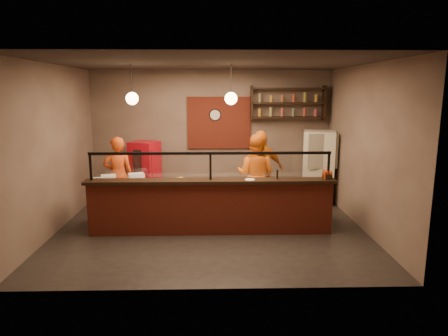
{
  "coord_description": "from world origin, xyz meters",
  "views": [
    {
      "loc": [
        0.06,
        -7.61,
        2.71
      ],
      "look_at": [
        0.27,
        0.3,
        1.16
      ],
      "focal_mm": 32.0,
      "sensor_mm": 36.0,
      "label": 1
    }
  ],
  "objects_px": {
    "wall_clock": "(215,115)",
    "red_cooler": "(145,171)",
    "cook_right": "(261,170)",
    "pizza_dough": "(266,182)",
    "pepper_mill": "(277,174)",
    "fridge": "(318,167)",
    "condiment_caddy": "(327,176)",
    "cook_mid": "(256,175)",
    "cook_left": "(118,175)"
  },
  "relations": [
    {
      "from": "wall_clock",
      "to": "cook_mid",
      "type": "relative_size",
      "value": 0.17
    },
    {
      "from": "wall_clock",
      "to": "red_cooler",
      "type": "height_order",
      "value": "wall_clock"
    },
    {
      "from": "cook_right",
      "to": "pizza_dough",
      "type": "distance_m",
      "value": 1.21
    },
    {
      "from": "pepper_mill",
      "to": "pizza_dough",
      "type": "bearing_deg",
      "value": 111.05
    },
    {
      "from": "cook_right",
      "to": "condiment_caddy",
      "type": "relative_size",
      "value": 10.25
    },
    {
      "from": "wall_clock",
      "to": "pepper_mill",
      "type": "xyz_separation_m",
      "value": [
        1.16,
        -2.73,
        -0.95
      ]
    },
    {
      "from": "pizza_dough",
      "to": "wall_clock",
      "type": "bearing_deg",
      "value": 113.39
    },
    {
      "from": "cook_left",
      "to": "red_cooler",
      "type": "xyz_separation_m",
      "value": [
        0.4,
        1.08,
        -0.13
      ]
    },
    {
      "from": "fridge",
      "to": "red_cooler",
      "type": "distance_m",
      "value": 4.26
    },
    {
      "from": "pepper_mill",
      "to": "cook_right",
      "type": "bearing_deg",
      "value": 93.72
    },
    {
      "from": "fridge",
      "to": "red_cooler",
      "type": "xyz_separation_m",
      "value": [
        -4.25,
        0.32,
        -0.14
      ]
    },
    {
      "from": "wall_clock",
      "to": "pizza_dough",
      "type": "relative_size",
      "value": 0.6
    },
    {
      "from": "cook_left",
      "to": "condiment_caddy",
      "type": "height_order",
      "value": "cook_left"
    },
    {
      "from": "cook_right",
      "to": "condiment_caddy",
      "type": "bearing_deg",
      "value": 103.15
    },
    {
      "from": "red_cooler",
      "to": "wall_clock",
      "type": "bearing_deg",
      "value": 32.47
    },
    {
      "from": "cook_right",
      "to": "fridge",
      "type": "relative_size",
      "value": 1.04
    },
    {
      "from": "cook_right",
      "to": "fridge",
      "type": "bearing_deg",
      "value": 179.42
    },
    {
      "from": "condiment_caddy",
      "to": "wall_clock",
      "type": "bearing_deg",
      "value": 127.22
    },
    {
      "from": "cook_mid",
      "to": "pepper_mill",
      "type": "xyz_separation_m",
      "value": [
        0.29,
        -1.11,
        0.26
      ]
    },
    {
      "from": "cook_left",
      "to": "wall_clock",
      "type": "bearing_deg",
      "value": -158.68
    },
    {
      "from": "fridge",
      "to": "pepper_mill",
      "type": "bearing_deg",
      "value": -108.21
    },
    {
      "from": "pizza_dough",
      "to": "cook_mid",
      "type": "bearing_deg",
      "value": 100.88
    },
    {
      "from": "condiment_caddy",
      "to": "fridge",
      "type": "bearing_deg",
      "value": 79.39
    },
    {
      "from": "wall_clock",
      "to": "condiment_caddy",
      "type": "bearing_deg",
      "value": -52.78
    },
    {
      "from": "cook_right",
      "to": "pizza_dough",
      "type": "bearing_deg",
      "value": 68.38
    },
    {
      "from": "cook_left",
      "to": "fridge",
      "type": "distance_m",
      "value": 4.71
    },
    {
      "from": "cook_mid",
      "to": "pizza_dough",
      "type": "xyz_separation_m",
      "value": [
        0.14,
        -0.71,
        0.01
      ]
    },
    {
      "from": "cook_mid",
      "to": "pizza_dough",
      "type": "distance_m",
      "value": 0.72
    },
    {
      "from": "fridge",
      "to": "red_cooler",
      "type": "relative_size",
      "value": 1.19
    },
    {
      "from": "wall_clock",
      "to": "pizza_dough",
      "type": "height_order",
      "value": "wall_clock"
    },
    {
      "from": "pizza_dough",
      "to": "red_cooler",
      "type": "bearing_deg",
      "value": 143.82
    },
    {
      "from": "red_cooler",
      "to": "cook_left",
      "type": "bearing_deg",
      "value": -87.96
    },
    {
      "from": "red_cooler",
      "to": "pizza_dough",
      "type": "xyz_separation_m",
      "value": [
        2.75,
        -2.01,
        0.17
      ]
    },
    {
      "from": "cook_right",
      "to": "condiment_caddy",
      "type": "height_order",
      "value": "cook_right"
    },
    {
      "from": "wall_clock",
      "to": "pepper_mill",
      "type": "relative_size",
      "value": 1.68
    },
    {
      "from": "cook_mid",
      "to": "pizza_dough",
      "type": "relative_size",
      "value": 3.55
    },
    {
      "from": "cook_left",
      "to": "red_cooler",
      "type": "relative_size",
      "value": 1.17
    },
    {
      "from": "cook_right",
      "to": "red_cooler",
      "type": "bearing_deg",
      "value": -35.21
    },
    {
      "from": "condiment_caddy",
      "to": "cook_left",
      "type": "bearing_deg",
      "value": 162.12
    },
    {
      "from": "red_cooler",
      "to": "condiment_caddy",
      "type": "bearing_deg",
      "value": -10.13
    },
    {
      "from": "cook_right",
      "to": "pizza_dough",
      "type": "relative_size",
      "value": 3.6
    },
    {
      "from": "condiment_caddy",
      "to": "cook_mid",
      "type": "bearing_deg",
      "value": 136.97
    },
    {
      "from": "pizza_dough",
      "to": "pepper_mill",
      "type": "relative_size",
      "value": 2.81
    },
    {
      "from": "wall_clock",
      "to": "pepper_mill",
      "type": "height_order",
      "value": "wall_clock"
    },
    {
      "from": "cook_mid",
      "to": "fridge",
      "type": "relative_size",
      "value": 1.02
    },
    {
      "from": "fridge",
      "to": "pepper_mill",
      "type": "distance_m",
      "value": 2.51
    },
    {
      "from": "cook_left",
      "to": "pizza_dough",
      "type": "relative_size",
      "value": 3.42
    },
    {
      "from": "cook_mid",
      "to": "condiment_caddy",
      "type": "relative_size",
      "value": 10.1
    },
    {
      "from": "cook_left",
      "to": "cook_mid",
      "type": "distance_m",
      "value": 3.03
    },
    {
      "from": "cook_mid",
      "to": "cook_right",
      "type": "bearing_deg",
      "value": -86.55
    }
  ]
}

